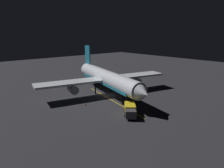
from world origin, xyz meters
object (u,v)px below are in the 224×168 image
Objects in this scene: ground_crew_worker at (127,105)px; traffic_cone_near_right at (126,98)px; baggage_truck at (130,110)px; traffic_cone_under_wing at (136,92)px; catering_truck at (128,84)px; airliner at (106,78)px; traffic_cone_near_left at (85,104)px.

ground_crew_worker reaches higher than traffic_cone_near_right.
baggage_truck is 10.03× the size of traffic_cone_under_wing.
airliner is at bearing 7.37° from catering_truck.
traffic_cone_near_left and traffic_cone_under_wing have the same top height.
baggage_truck is at bearing 54.46° from ground_crew_worker.
airliner is 6.57× the size of baggage_truck.
traffic_cone_under_wing is at bearing 177.95° from traffic_cone_near_left.
ground_crew_worker is 9.67m from traffic_cone_near_left.
traffic_cone_near_left is at bearing -53.68° from ground_crew_worker.
airliner reaches higher than traffic_cone_near_right.
airliner reaches higher than baggage_truck.
baggage_truck reaches higher than ground_crew_worker.
traffic_cone_near_right is (-10.41, 2.78, 0.00)m from traffic_cone_near_left.
traffic_cone_near_left is at bearing -2.05° from traffic_cone_under_wing.
ground_crew_worker is at bearing 74.03° from airliner.
baggage_truck reaches higher than traffic_cone_near_left.
catering_truck is 3.86× the size of ground_crew_worker.
traffic_cone_near_right is (-6.86, -8.03, -0.90)m from baggage_truck.
catering_truck is 12.22× the size of traffic_cone_near_right.
catering_truck is 18.96m from traffic_cone_near_left.
traffic_cone_near_left is (18.38, 4.56, -1.03)m from catering_truck.
ground_crew_worker is (3.18, 11.11, -3.73)m from airliner.
traffic_cone_under_wing is at bearing -141.41° from baggage_truck.
baggage_truck is at bearing 69.29° from airliner.
baggage_truck is at bearing 46.04° from catering_truck.
baggage_truck is at bearing 38.59° from traffic_cone_under_wing.
ground_crew_worker is at bearing -125.54° from baggage_truck.
baggage_truck is 10.03× the size of traffic_cone_near_left.
airliner is 9.50m from traffic_cone_under_wing.
baggage_truck is 16.42m from traffic_cone_under_wing.
catering_truck is at bearing -172.63° from airliner.
airliner is 5.40× the size of catering_truck.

